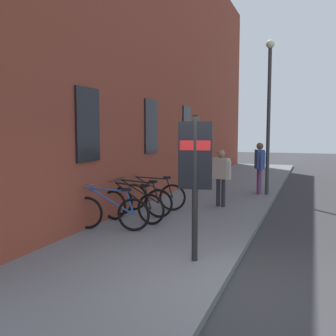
% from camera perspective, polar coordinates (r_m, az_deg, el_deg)
% --- Properties ---
extents(ground, '(60.00, 60.00, 0.00)m').
position_cam_1_polar(ground, '(11.52, 19.66, -6.17)').
color(ground, '#2D2D30').
extents(sidewalk_pavement, '(24.00, 3.50, 0.12)m').
position_cam_1_polar(sidewalk_pavement, '(13.78, 8.29, -3.76)').
color(sidewalk_pavement, slate).
rests_on(sidewalk_pavement, ground).
extents(station_facade, '(22.00, 0.65, 9.54)m').
position_cam_1_polar(station_facade, '(15.32, 1.60, 14.90)').
color(station_facade, brown).
rests_on(station_facade, ground).
extents(bicycle_leaning_wall, '(0.51, 1.75, 0.97)m').
position_cam_1_polar(bicycle_leaning_wall, '(8.52, -8.46, -6.47)').
color(bicycle_leaning_wall, black).
rests_on(bicycle_leaning_wall, sidewalk_pavement).
extents(bicycle_nearest_sign, '(0.48, 1.76, 0.97)m').
position_cam_1_polar(bicycle_nearest_sign, '(9.18, -5.30, -5.57)').
color(bicycle_nearest_sign, black).
rests_on(bicycle_nearest_sign, sidewalk_pavement).
extents(bicycle_beside_lamp, '(0.48, 1.77, 0.97)m').
position_cam_1_polar(bicycle_beside_lamp, '(9.77, -4.24, -4.88)').
color(bicycle_beside_lamp, black).
rests_on(bicycle_beside_lamp, sidewalk_pavement).
extents(bicycle_far_end, '(0.64, 1.72, 0.97)m').
position_cam_1_polar(bicycle_far_end, '(10.48, -2.15, -4.15)').
color(bicycle_far_end, black).
rests_on(bicycle_far_end, sidewalk_pavement).
extents(transit_info_sign, '(0.18, 0.56, 2.40)m').
position_cam_1_polar(transit_info_sign, '(6.30, 4.02, 0.48)').
color(transit_info_sign, black).
rests_on(transit_info_sign, sidewalk_pavement).
extents(pedestrian_crossing_street, '(0.34, 0.60, 1.61)m').
position_cam_1_polar(pedestrian_crossing_street, '(11.05, 7.81, -0.60)').
color(pedestrian_crossing_street, '#26262D').
rests_on(pedestrian_crossing_street, sidewalk_pavement).
extents(pedestrian_near_bus, '(0.63, 0.40, 1.75)m').
position_cam_1_polar(pedestrian_near_bus, '(13.52, 13.32, 0.77)').
color(pedestrian_near_bus, '#723F72').
rests_on(pedestrian_near_bus, sidewalk_pavement).
extents(street_lamp, '(0.28, 0.28, 5.11)m').
position_cam_1_polar(street_lamp, '(13.40, 14.63, 9.12)').
color(street_lamp, '#333338').
rests_on(street_lamp, sidewalk_pavement).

